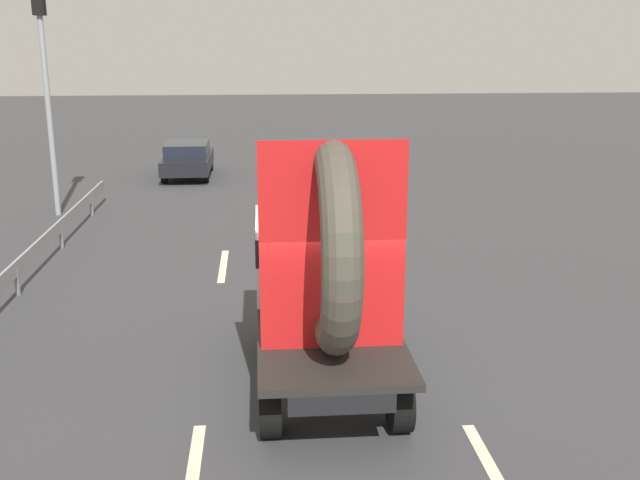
{
  "coord_description": "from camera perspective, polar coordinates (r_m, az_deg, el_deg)",
  "views": [
    {
      "loc": [
        -1.01,
        -10.16,
        5.0
      ],
      "look_at": [
        -0.09,
        0.98,
        1.97
      ],
      "focal_mm": 41.68,
      "sensor_mm": 36.0,
      "label": 1
    }
  ],
  "objects": [
    {
      "name": "ground_plane",
      "position": [
        11.37,
        0.86,
        -10.92
      ],
      "size": [
        120.0,
        120.0,
        0.0
      ],
      "primitive_type": "plane",
      "color": "#38383A"
    },
    {
      "name": "flatbed_truck",
      "position": [
        10.98,
        0.3,
        -2.29
      ],
      "size": [
        2.02,
        4.62,
        3.8
      ],
      "color": "black",
      "rests_on": "ground_plane"
    },
    {
      "name": "distant_sedan",
      "position": [
        28.3,
        -10.12,
        6.2
      ],
      "size": [
        1.7,
        3.96,
        1.29
      ],
      "color": "black",
      "rests_on": "ground_plane"
    },
    {
      "name": "traffic_light",
      "position": [
        22.62,
        -20.37,
        12.23
      ],
      "size": [
        0.42,
        0.36,
        6.52
      ],
      "color": "gray",
      "rests_on": "ground_plane"
    },
    {
      "name": "guardrail",
      "position": [
        17.69,
        -20.68,
        -0.46
      ],
      "size": [
        0.1,
        14.03,
        0.71
      ],
      "color": "gray",
      "rests_on": "ground_plane"
    },
    {
      "name": "lane_dash_left_near",
      "position": [
        9.43,
        -9.7,
        -17.08
      ],
      "size": [
        0.16,
        2.17,
        0.01
      ],
      "primitive_type": "cube",
      "rotation": [
        0.0,
        0.0,
        1.57
      ],
      "color": "beige",
      "rests_on": "ground_plane"
    },
    {
      "name": "lane_dash_left_far",
      "position": [
        17.08,
        -7.44,
        -1.96
      ],
      "size": [
        0.16,
        2.48,
        0.01
      ],
      "primitive_type": "cube",
      "rotation": [
        0.0,
        0.0,
        1.57
      ],
      "color": "beige",
      "rests_on": "ground_plane"
    },
    {
      "name": "lane_dash_right_near",
      "position": [
        9.53,
        13.13,
        -16.9
      ],
      "size": [
        0.16,
        2.19,
        0.01
      ],
      "primitive_type": "cube",
      "rotation": [
        0.0,
        0.0,
        1.57
      ],
      "color": "beige",
      "rests_on": "ground_plane"
    },
    {
      "name": "lane_dash_right_far",
      "position": [
        16.85,
        4.74,
        -2.12
      ],
      "size": [
        0.16,
        2.89,
        0.01
      ],
      "primitive_type": "cube",
      "rotation": [
        0.0,
        0.0,
        1.57
      ],
      "color": "beige",
      "rests_on": "ground_plane"
    }
  ]
}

